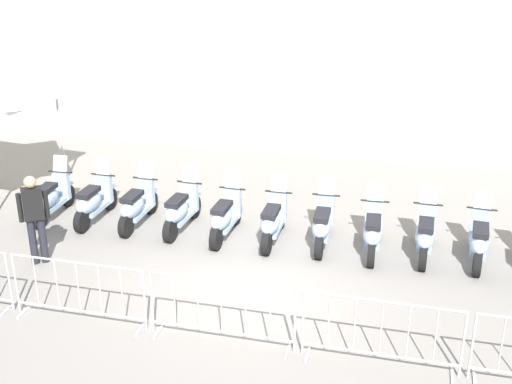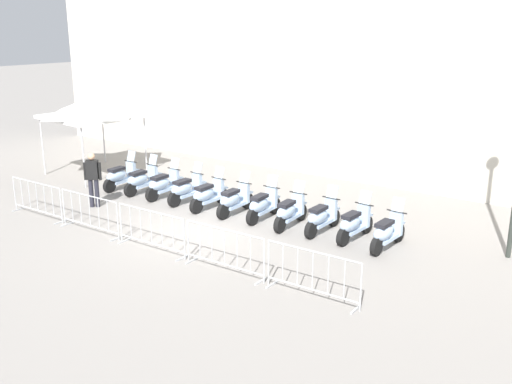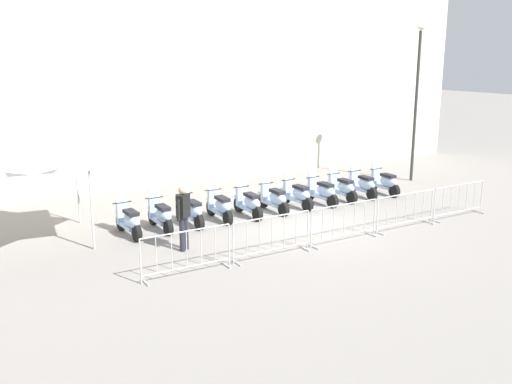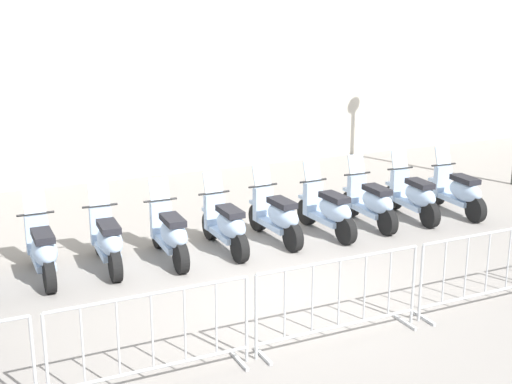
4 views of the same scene
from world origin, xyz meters
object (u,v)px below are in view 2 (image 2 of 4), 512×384
Objects in this scene: motorcycle_1 at (142,180)px; officer_near_row_end at (93,177)px; motorcycle_9 at (354,224)px; canopy_tent at (91,108)px; motorcycle_6 at (262,205)px; barrier_segment_1 at (90,214)px; motorcycle_4 at (208,195)px; motorcycle_8 at (321,217)px; motorcycle_0 at (121,176)px; motorcycle_2 at (164,184)px; motorcycle_7 at (289,212)px; barrier_segment_0 at (37,199)px; barrier_segment_2 at (151,231)px; barrier_segment_4 at (312,275)px; barrier_segment_3 at (224,251)px; motorcycle_3 at (186,189)px; motorcycle_5 at (234,200)px; motorcycle_10 at (387,232)px.

officer_near_row_end reaches higher than motorcycle_1.
motorcycle_1 is 1.00× the size of officer_near_row_end.
motorcycle_9 is 0.58× the size of canopy_tent.
motorcycle_6 reaches higher than barrier_segment_1.
motorcycle_8 is (3.87, 0.57, 0.00)m from motorcycle_4.
motorcycle_2 is (1.93, 0.29, 0.00)m from motorcycle_0.
barrier_segment_0 is (-6.21, -4.21, 0.07)m from motorcycle_7.
barrier_segment_1 and barrier_segment_2 have the same top height.
barrier_segment_4 is at bearing -45.49° from motorcycle_7.
barrier_segment_3 is at bearing -23.04° from motorcycle_1.
motorcycle_3 is 0.77× the size of barrier_segment_0.
officer_near_row_end reaches higher than barrier_segment_4.
motorcycle_3 and motorcycle_7 have the same top height.
barrier_segment_3 is 10.73m from canopy_tent.
motorcycle_1 reaches higher than barrier_segment_2.
canopy_tent is at bearing 166.22° from barrier_segment_4.
motorcycle_0 is 1.00× the size of motorcycle_7.
motorcycle_3 is 5.58m from barrier_segment_3.
motorcycle_4 and motorcycle_8 have the same top height.
barrier_segment_3 and barrier_segment_4 have the same top height.
officer_near_row_end is at bearing 74.55° from barrier_segment_0.
motorcycle_7 is (6.80, 0.77, 0.00)m from motorcycle_0.
barrier_segment_4 is at bearing -3.94° from officer_near_row_end.
barrier_segment_1 is at bearing -139.37° from motorcycle_8.
barrier_segment_1 is at bearing -117.47° from motorcycle_5.
barrier_segment_0 is (-0.38, -3.60, 0.07)m from motorcycle_1.
canopy_tent reaches higher than barrier_segment_4.
motorcycle_3 is 0.98m from motorcycle_4.
barrier_segment_0 is 9.38m from barrier_segment_4.
motorcycle_8 is 0.77× the size of barrier_segment_4.
motorcycle_7 is at bearing 6.50° from motorcycle_0.
barrier_segment_4 is (3.10, -3.16, 0.07)m from motorcycle_7.
barrier_segment_2 is 1.00× the size of barrier_segment_3.
motorcycle_1 is at bearing 92.39° from officer_near_row_end.
motorcycle_7 and motorcycle_10 have the same top height.
motorcycle_2 and motorcycle_4 have the same top height.
motorcycle_1 is 1.00× the size of motorcycle_10.
motorcycle_0 is 1.00× the size of motorcycle_10.
officer_near_row_end is (1.04, -1.77, 0.53)m from motorcycle_0.
barrier_segment_3 is (3.69, -3.06, 0.07)m from motorcycle_4.
motorcycle_10 is at bearing 32.18° from barrier_segment_1.
motorcycle_0 is 9.76m from motorcycle_10.
motorcycle_5 is 1.00× the size of motorcycle_8.
barrier_segment_1 is 2.38m from officer_near_row_end.
barrier_segment_3 is at bearing -49.66° from motorcycle_5.
motorcycle_9 reaches higher than barrier_segment_1.
motorcycle_0 is 1.00× the size of motorcycle_2.
barrier_segment_1 and barrier_segment_3 have the same top height.
motorcycle_6 is at bearing 53.44° from barrier_segment_1.
motorcycle_7 is (3.90, 0.37, 0.00)m from motorcycle_3.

